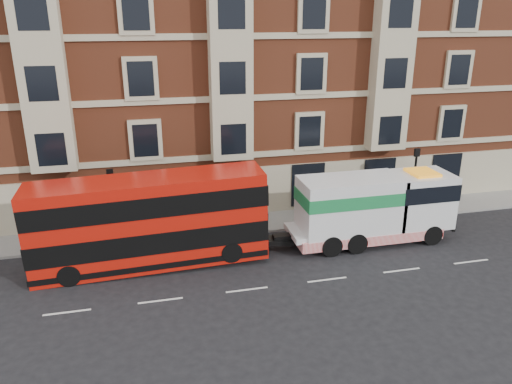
# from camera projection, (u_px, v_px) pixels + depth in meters

# --- Properties ---
(ground) EXTENTS (120.00, 120.00, 0.00)m
(ground) POSITION_uv_depth(u_px,v_px,m) (247.00, 290.00, 23.37)
(ground) COLOR black
(ground) RESTS_ON ground
(sidewalk) EXTENTS (90.00, 3.00, 0.15)m
(sidewalk) POSITION_uv_depth(u_px,v_px,m) (220.00, 226.00, 30.21)
(sidewalk) COLOR slate
(sidewalk) RESTS_ON ground
(victorian_terrace) EXTENTS (45.00, 12.00, 20.40)m
(victorian_terrace) POSITION_uv_depth(u_px,v_px,m) (205.00, 47.00, 33.80)
(victorian_terrace) COLOR brown
(victorian_terrace) RESTS_ON ground
(lamp_post_west) EXTENTS (0.35, 0.15, 4.35)m
(lamp_post_west) POSITION_uv_depth(u_px,v_px,m) (113.00, 201.00, 26.82)
(lamp_post_west) COLOR black
(lamp_post_west) RESTS_ON sidewalk
(lamp_post_east) EXTENTS (0.35, 0.15, 4.35)m
(lamp_post_east) POSITION_uv_depth(u_px,v_px,m) (414.00, 177.00, 30.78)
(lamp_post_east) COLOR black
(lamp_post_east) RESTS_ON sidewalk
(double_decker_bus) EXTENTS (11.60, 2.66, 4.69)m
(double_decker_bus) POSITION_uv_depth(u_px,v_px,m) (149.00, 220.00, 24.85)
(double_decker_bus) COLOR red
(double_decker_bus) RESTS_ON ground
(tow_truck) EXTENTS (9.29, 2.74, 3.87)m
(tow_truck) POSITION_uv_depth(u_px,v_px,m) (371.00, 208.00, 27.66)
(tow_truck) COLOR silver
(tow_truck) RESTS_ON ground
(pedestrian) EXTENTS (0.69, 0.46, 1.88)m
(pedestrian) POSITION_uv_depth(u_px,v_px,m) (58.00, 231.00, 27.05)
(pedestrian) COLOR #1C1A35
(pedestrian) RESTS_ON sidewalk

